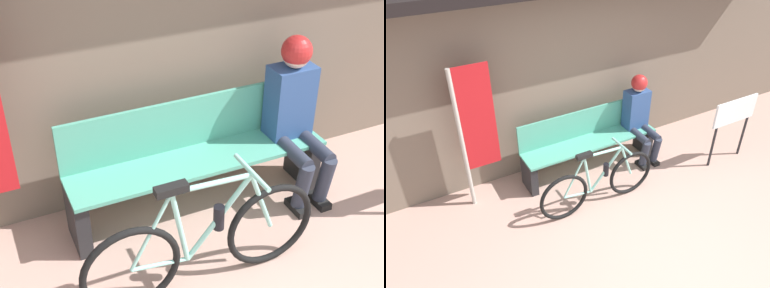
# 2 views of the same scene
# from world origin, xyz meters

# --- Properties ---
(ground_plane) EXTENTS (24.00, 24.00, 0.00)m
(ground_plane) POSITION_xyz_m (0.00, 0.00, 0.00)
(ground_plane) COLOR tan
(storefront_wall) EXTENTS (12.00, 0.56, 3.20)m
(storefront_wall) POSITION_xyz_m (0.00, 2.31, 1.66)
(storefront_wall) COLOR #756656
(storefront_wall) RESTS_ON ground_plane
(park_bench_near) EXTENTS (1.98, 0.42, 0.87)m
(park_bench_near) POSITION_xyz_m (0.12, 1.91, 0.43)
(park_bench_near) COLOR #51A88E
(park_bench_near) RESTS_ON ground_plane
(bicycle) EXTENTS (1.61, 0.40, 0.87)m
(bicycle) POSITION_xyz_m (-0.18, 1.14, 0.35)
(bicycle) COLOR black
(bicycle) RESTS_ON ground_plane
(person_seated) EXTENTS (0.34, 0.61, 1.29)m
(person_seated) POSITION_xyz_m (0.91, 1.80, 0.74)
(person_seated) COLOR #2D3342
(person_seated) RESTS_ON ground_plane
(banner_pole) EXTENTS (0.45, 0.05, 1.85)m
(banner_pole) POSITION_xyz_m (-1.41, 1.94, 1.11)
(banner_pole) COLOR #B7B2A8
(banner_pole) RESTS_ON ground_plane
(signboard) EXTENTS (0.77, 0.04, 1.01)m
(signboard) POSITION_xyz_m (1.99, 1.06, 0.74)
(signboard) COLOR #232326
(signboard) RESTS_ON ground_plane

